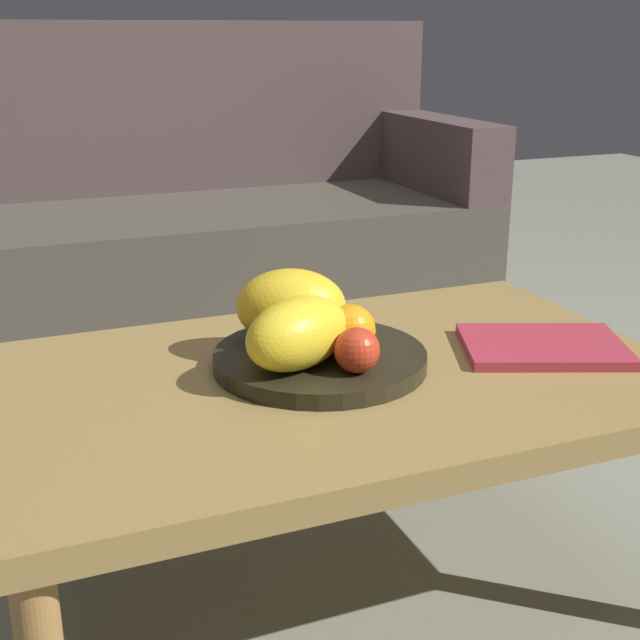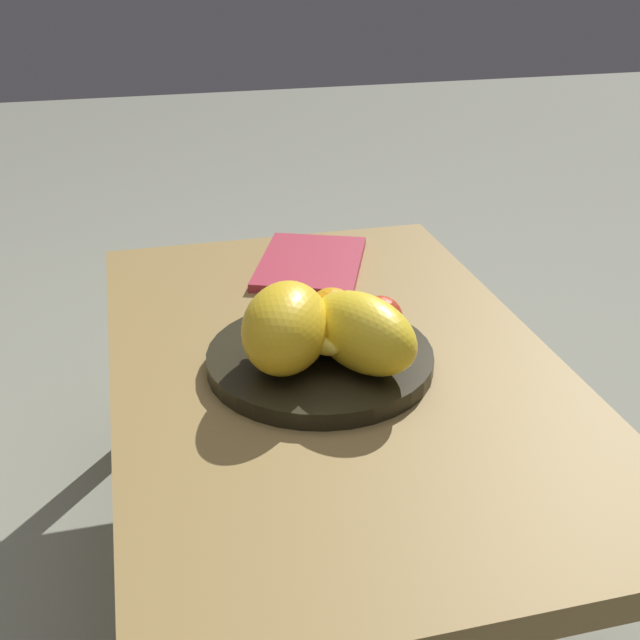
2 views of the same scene
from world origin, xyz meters
name	(u,v)px [view 1 (image 1 of 2)]	position (x,y,z in m)	size (l,w,h in m)	color
ground_plane	(336,593)	(0.00, 0.00, 0.00)	(8.00, 8.00, 0.00)	gray
coffee_table	(337,398)	(0.00, 0.00, 0.35)	(1.01, 0.64, 0.39)	olive
couch	(186,234)	(0.09, 1.35, 0.30)	(1.70, 0.70, 0.90)	#494439
fruit_bowl	(320,359)	(-0.02, 0.03, 0.41)	(0.32, 0.32, 0.03)	black
melon_large_front	(298,333)	(-0.07, -0.02, 0.47)	(0.18, 0.10, 0.10)	yellow
melon_smaller_beside	(291,306)	(-0.04, 0.08, 0.48)	(0.17, 0.12, 0.12)	yellow
orange_front	(349,329)	(0.02, 0.00, 0.46)	(0.08, 0.08, 0.08)	orange
apple_front	(357,350)	(0.00, -0.07, 0.45)	(0.07, 0.07, 0.07)	red
banana_bunch	(301,327)	(-0.04, 0.06, 0.45)	(0.17, 0.13, 0.06)	gold
magazine	(543,346)	(0.34, -0.04, 0.40)	(0.25, 0.18, 0.02)	#B03041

